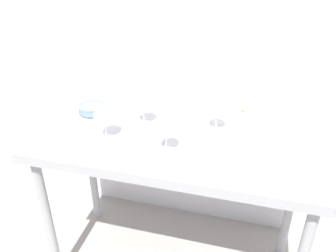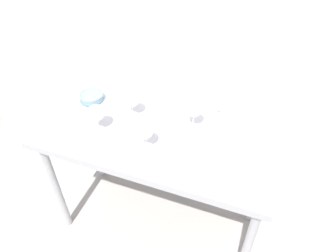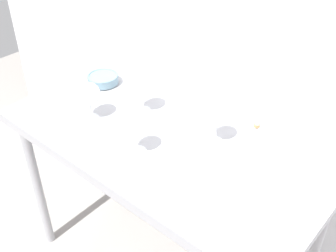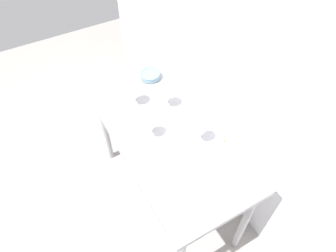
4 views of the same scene
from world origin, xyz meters
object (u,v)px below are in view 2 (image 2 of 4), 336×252
Objects in this scene: wine_glass_near_left at (96,113)px; wine_glass_far_left at (132,99)px; wine_glass_near_center at (145,132)px; wine_glass_far_right at (194,110)px; tasting_sheet_upper at (236,143)px; tasting_bowl at (91,97)px; decanter_funnel at (218,116)px.

wine_glass_near_left is 1.00× the size of wine_glass_far_left.
wine_glass_near_center is 0.30m from wine_glass_far_left.
wine_glass_far_right reaches higher than tasting_sheet_upper.
wine_glass_far_left is at bearing 55.12° from wine_glass_near_left.
tasting_sheet_upper is 0.97m from tasting_bowl.
wine_glass_far_right is 1.03× the size of wine_glass_far_left.
wine_glass_far_left is at bearing -176.41° from wine_glass_far_right.
tasting_bowl reaches higher than tasting_sheet_upper.
wine_glass_near_left is at bearing -51.52° from tasting_bowl.
wine_glass_far_left is 1.34× the size of decanter_funnel.
tasting_sheet_upper is (0.27, -0.05, -0.13)m from wine_glass_far_right.
tasting_sheet_upper is (0.46, 0.21, -0.11)m from wine_glass_near_center.
wine_glass_near_center reaches higher than decanter_funnel.
decanter_funnel reaches higher than tasting_bowl.
wine_glass_far_right is 1.02× the size of wine_glass_near_left.
decanter_funnel is (0.83, 0.08, 0.01)m from tasting_bowl.
tasting_sheet_upper is (0.65, -0.02, -0.12)m from wine_glass_far_left.
tasting_sheet_upper is at bearing -2.12° from wine_glass_far_left.
wine_glass_far_right is 0.56m from wine_glass_near_left.
decanter_funnel reaches higher than tasting_sheet_upper.
wine_glass_near_left is at bearing -124.88° from wine_glass_far_left.
decanter_funnel is (0.51, 0.13, -0.08)m from wine_glass_far_left.
tasting_bowl is (-0.97, 0.07, 0.03)m from tasting_sheet_upper.
wine_glass_far_left is at bearing 150.71° from tasting_sheet_upper.
wine_glass_far_right is 1.08× the size of wine_glass_near_center.
decanter_funnel is at bearing 5.54° from tasting_bowl.
wine_glass_near_left reaches higher than wine_glass_near_center.
wine_glass_far_left reaches higher than tasting_bowl.
wine_glass_far_right is 0.32m from wine_glass_near_center.
wine_glass_far_left is (-0.38, -0.02, -0.01)m from wine_glass_far_right.
wine_glass_near_center reaches higher than tasting_sheet_upper.
tasting_bowl is at bearing -174.46° from decanter_funnel.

